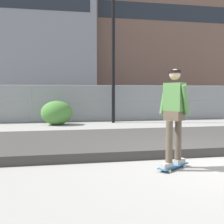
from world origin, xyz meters
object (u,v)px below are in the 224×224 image
at_px(street_lamp, 113,28).
at_px(parked_car_mid, 148,103).
at_px(skater, 174,111).
at_px(shrub_left, 57,113).
at_px(skateboard, 173,166).
at_px(parked_car_near, 57,103).

xyz_separation_m(street_lamp, parked_car_mid, (2.83, 3.15, -3.71)).
relative_size(skater, shrub_left, 1.32).
xyz_separation_m(skateboard, street_lamp, (0.46, 8.31, 4.49)).
relative_size(parked_car_near, shrub_left, 3.16).
bearing_deg(skater, parked_car_mid, 74.02).
distance_m(skateboard, parked_car_mid, 11.95).
bearing_deg(street_lamp, shrub_left, -171.42).
relative_size(street_lamp, parked_car_mid, 1.63).
bearing_deg(skateboard, skater, 0.00).
bearing_deg(street_lamp, parked_car_near, 126.80).
bearing_deg(parked_car_mid, street_lamp, -131.88).
height_order(street_lamp, parked_car_mid, street_lamp).
distance_m(parked_car_mid, shrub_left, 6.58).
bearing_deg(parked_car_near, skateboard, -79.33).
relative_size(skater, street_lamp, 0.25).
height_order(skateboard, parked_car_mid, parked_car_mid).
height_order(skater, shrub_left, skater).
bearing_deg(shrub_left, parked_car_near, 89.96).
xyz_separation_m(skater, street_lamp, (0.46, 8.31, 3.41)).
relative_size(skater, parked_car_near, 0.42).
xyz_separation_m(street_lamp, shrub_left, (-2.71, -0.41, -4.00)).
height_order(street_lamp, shrub_left, street_lamp).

